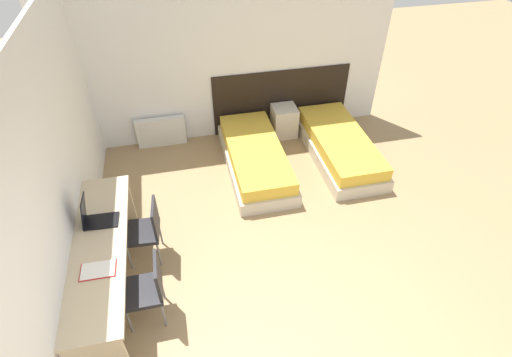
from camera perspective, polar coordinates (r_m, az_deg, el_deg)
The scene contains 12 objects.
wall_back at distance 6.47m, azimuth -4.04°, elevation 16.71°, with size 5.28×0.05×2.70m.
wall_left at distance 4.67m, azimuth -26.25°, elevation 2.01°, with size 0.05×5.35×2.70m.
headboard_panel at distance 6.97m, azimuth 3.60°, elevation 11.13°, with size 2.34×0.03×1.08m.
bed_near_window at distance 6.16m, azimuth -0.10°, elevation 2.99°, with size 0.86×2.04×0.41m.
bed_near_door at distance 6.54m, azimuth 11.81°, elevation 4.54°, with size 0.86×2.04×0.41m.
nightstand at distance 6.92m, azimuth 4.03°, elevation 8.19°, with size 0.40×0.40×0.52m.
radiator at distance 6.84m, azimuth -13.38°, elevation 6.51°, with size 0.80×0.12×0.50m.
desk at distance 4.56m, azimuth -21.07°, elevation -10.20°, with size 0.55×2.18×0.77m.
chair_near_laptop at distance 4.86m, azimuth -15.42°, elevation -6.90°, with size 0.44×0.44×0.84m.
chair_near_notebook at distance 4.33m, azimuth -15.25°, elevation -14.77°, with size 0.41×0.41×0.84m.
laptop at distance 4.64m, azimuth -21.97°, elevation -5.20°, with size 0.37×0.24×0.37m.
open_notebook at distance 4.23m, azimuth -21.62°, elevation -12.05°, with size 0.34×0.22×0.02m.
Camera 1 is at (-0.88, -1.50, 3.93)m, focal length 28.00 mm.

